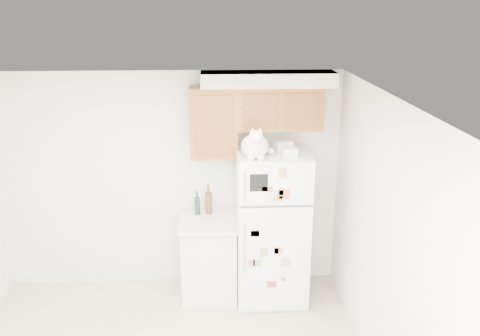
{
  "coord_description": "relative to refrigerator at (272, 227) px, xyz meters",
  "views": [
    {
      "loc": [
        0.53,
        -3.44,
        3.19
      ],
      "look_at": [
        0.77,
        1.55,
        1.55
      ],
      "focal_mm": 38.0,
      "sensor_mm": 36.0,
      "label": 1
    }
  ],
  "objects": [
    {
      "name": "cat",
      "position": [
        -0.2,
        -0.19,
        0.98
      ],
      "size": [
        0.34,
        0.5,
        0.35
      ],
      "color": "white",
      "rests_on": "refrigerator"
    },
    {
      "name": "room_shell",
      "position": [
        -1.0,
        -1.36,
        0.82
      ],
      "size": [
        3.84,
        4.04,
        2.52
      ],
      "color": "silver",
      "rests_on": "ground_plane"
    },
    {
      "name": "base_counter",
      "position": [
        -0.69,
        0.07,
        -0.39
      ],
      "size": [
        0.64,
        0.64,
        0.92
      ],
      "color": "white",
      "rests_on": "ground_plane"
    },
    {
      "name": "bottle_green",
      "position": [
        -0.81,
        0.22,
        0.21
      ],
      "size": [
        0.06,
        0.06,
        0.28
      ],
      "primitive_type": null,
      "color": "#19381E",
      "rests_on": "base_counter"
    },
    {
      "name": "storage_box_front",
      "position": [
        0.14,
        -0.16,
        0.89
      ],
      "size": [
        0.16,
        0.13,
        0.09
      ],
      "primitive_type": "cube",
      "rotation": [
        0.0,
        0.0,
        0.1
      ],
      "color": "white",
      "rests_on": "refrigerator"
    },
    {
      "name": "storage_box_back",
      "position": [
        0.11,
        0.07,
        0.9
      ],
      "size": [
        0.21,
        0.17,
        0.1
      ],
      "primitive_type": "cube",
      "rotation": [
        0.0,
        0.0,
        0.25
      ],
      "color": "white",
      "rests_on": "refrigerator"
    },
    {
      "name": "refrigerator",
      "position": [
        0.0,
        0.0,
        0.0
      ],
      "size": [
        0.76,
        0.78,
        1.7
      ],
      "color": "white",
      "rests_on": "ground_plane"
    },
    {
      "name": "bottle_amber",
      "position": [
        -0.69,
        0.24,
        0.24
      ],
      "size": [
        0.08,
        0.08,
        0.34
      ],
      "primitive_type": null,
      "color": "#593814",
      "rests_on": "base_counter"
    }
  ]
}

